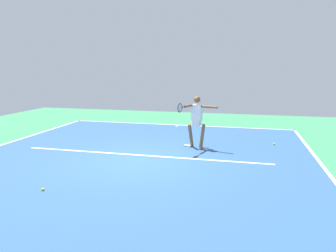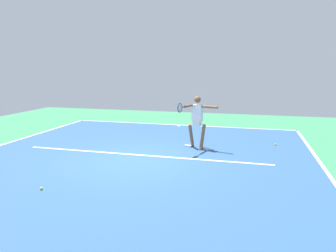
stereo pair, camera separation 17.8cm
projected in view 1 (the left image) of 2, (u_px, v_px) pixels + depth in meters
ground_plane at (135, 161)px, 9.19m from camera, size 20.68×20.68×0.00m
court_surface at (135, 160)px, 9.19m from camera, size 10.56×12.09×0.00m
court_line_baseline_near at (178, 125)px, 14.91m from camera, size 10.56×0.10×0.01m
court_line_sideline_left at (330, 175)px, 7.96m from camera, size 0.10×12.09×0.01m
court_line_service at (142, 155)px, 9.74m from camera, size 7.92×0.10×0.01m
court_line_centre_mark at (177, 126)px, 14.72m from camera, size 0.10×0.30×0.01m
tennis_player at (196, 119)px, 10.39m from camera, size 1.16×1.21×1.79m
tennis_ball_by_sideline at (274, 144)px, 11.05m from camera, size 0.07×0.07×0.07m
tennis_ball_far_corner at (43, 189)px, 6.92m from camera, size 0.07×0.07×0.07m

